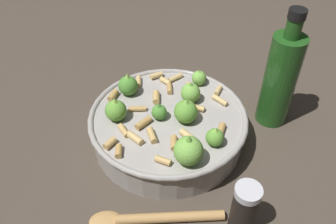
{
  "coord_description": "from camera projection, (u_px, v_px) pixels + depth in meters",
  "views": [
    {
      "loc": [
        -0.45,
        0.14,
        0.5
      ],
      "look_at": [
        0.0,
        0.0,
        0.07
      ],
      "focal_mm": 37.53,
      "sensor_mm": 36.0,
      "label": 1
    }
  ],
  "objects": [
    {
      "name": "olive_oil_bottle",
      "position": [
        280.0,
        79.0,
        0.66
      ],
      "size": [
        0.06,
        0.06,
        0.24
      ],
      "color": "#1E4C19",
      "rests_on": "ground"
    },
    {
      "name": "ground_plane",
      "position": [
        168.0,
        138.0,
        0.68
      ],
      "size": [
        2.4,
        2.4,
        0.0
      ],
      "primitive_type": "plane",
      "color": "#42382D"
    },
    {
      "name": "pepper_shaker",
      "position": [
        244.0,
        209.0,
        0.51
      ],
      "size": [
        0.04,
        0.04,
        0.1
      ],
      "color": "black",
      "rests_on": "ground"
    },
    {
      "name": "cooking_pan",
      "position": [
        168.0,
        125.0,
        0.65
      ],
      "size": [
        0.29,
        0.29,
        0.12
      ],
      "color": "#9E9993",
      "rests_on": "ground"
    },
    {
      "name": "wooden_spoon",
      "position": [
        148.0,
        219.0,
        0.54
      ],
      "size": [
        0.08,
        0.21,
        0.02
      ],
      "color": "#B2844C",
      "rests_on": "ground"
    }
  ]
}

